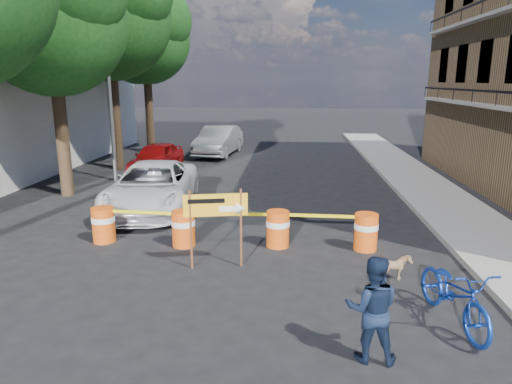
% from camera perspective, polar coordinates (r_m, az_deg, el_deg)
% --- Properties ---
extents(ground, '(120.00, 120.00, 0.00)m').
position_cam_1_polar(ground, '(9.28, -3.18, -11.81)').
color(ground, black).
rests_on(ground, ground).
extents(sidewalk_east, '(2.40, 40.00, 0.15)m').
position_cam_1_polar(sidewalk_east, '(15.66, 23.10, -1.87)').
color(sidewalk_east, gray).
rests_on(sidewalk_east, ground).
extents(tree_mid_a, '(5.25, 5.00, 8.68)m').
position_cam_1_polar(tree_mid_a, '(17.32, -24.13, 19.31)').
color(tree_mid_a, '#332316').
rests_on(tree_mid_a, ground).
extents(tree_mid_b, '(5.67, 5.40, 9.62)m').
position_cam_1_polar(tree_mid_b, '(21.93, -17.81, 20.29)').
color(tree_mid_b, '#332316').
rests_on(tree_mid_b, ground).
extents(tree_far, '(5.04, 4.80, 8.84)m').
position_cam_1_polar(tree_far, '(26.58, -13.55, 18.22)').
color(tree_far, '#332316').
rests_on(tree_far, ground).
extents(streetlamp, '(1.25, 0.18, 8.00)m').
position_cam_1_polar(streetlamp, '(19.15, -17.86, 14.28)').
color(streetlamp, gray).
rests_on(streetlamp, ground).
extents(barrel_far_left, '(0.58, 0.58, 0.90)m').
position_cam_1_polar(barrel_far_left, '(12.19, -18.53, -3.80)').
color(barrel_far_left, '#D2500C').
rests_on(barrel_far_left, ground).
extents(barrel_mid_left, '(0.58, 0.58, 0.90)m').
position_cam_1_polar(barrel_mid_left, '(11.42, -9.06, -4.42)').
color(barrel_mid_left, '#D2500C').
rests_on(barrel_mid_left, ground).
extents(barrel_mid_right, '(0.58, 0.58, 0.90)m').
position_cam_1_polar(barrel_mid_right, '(11.25, 2.75, -4.53)').
color(barrel_mid_right, '#D2500C').
rests_on(barrel_mid_right, ground).
extents(barrel_far_right, '(0.58, 0.58, 0.90)m').
position_cam_1_polar(barrel_far_right, '(11.34, 13.58, -4.77)').
color(barrel_far_right, '#D2500C').
rests_on(barrel_far_right, ground).
extents(detour_sign, '(1.35, 0.39, 1.77)m').
position_cam_1_polar(detour_sign, '(9.78, -4.06, -2.38)').
color(detour_sign, '#592D19').
rests_on(detour_sign, ground).
extents(pedestrian, '(0.84, 0.68, 1.61)m').
position_cam_1_polar(pedestrian, '(6.98, 14.30, -13.98)').
color(pedestrian, '#101B32').
rests_on(pedestrian, ground).
extents(bicycle, '(0.95, 1.24, 2.11)m').
position_cam_1_polar(bicycle, '(8.27, 23.90, -8.37)').
color(bicycle, '#13379F').
rests_on(bicycle, ground).
extents(dog, '(0.73, 0.51, 0.56)m').
position_cam_1_polar(dog, '(9.84, 16.90, -9.10)').
color(dog, tan).
rests_on(dog, ground).
extents(suv_white, '(2.95, 5.50, 1.47)m').
position_cam_1_polar(suv_white, '(14.75, -12.84, 0.64)').
color(suv_white, silver).
rests_on(suv_white, ground).
extents(sedan_red, '(1.89, 4.01, 1.33)m').
position_cam_1_polar(sedan_red, '(20.75, -12.33, 4.22)').
color(sedan_red, '#9A0C0D').
rests_on(sedan_red, ground).
extents(sedan_silver, '(2.25, 4.95, 1.57)m').
position_cam_1_polar(sedan_silver, '(25.15, -4.68, 6.42)').
color(sedan_silver, '#B3B5BA').
rests_on(sedan_silver, ground).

